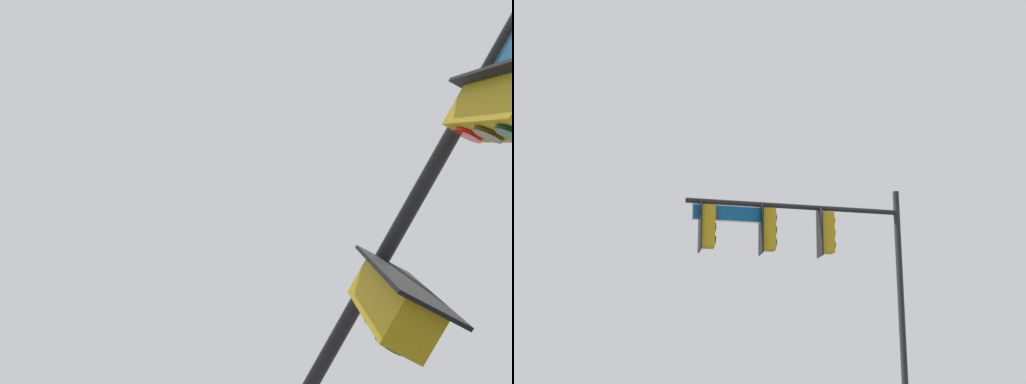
# 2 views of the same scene
# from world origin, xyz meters

# --- Properties ---
(signal_pole_near) EXTENTS (5.92, 0.55, 6.57)m
(signal_pole_near) POSITION_xyz_m (-3.10, -5.88, 4.92)
(signal_pole_near) COLOR black
(signal_pole_near) RESTS_ON ground_plane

